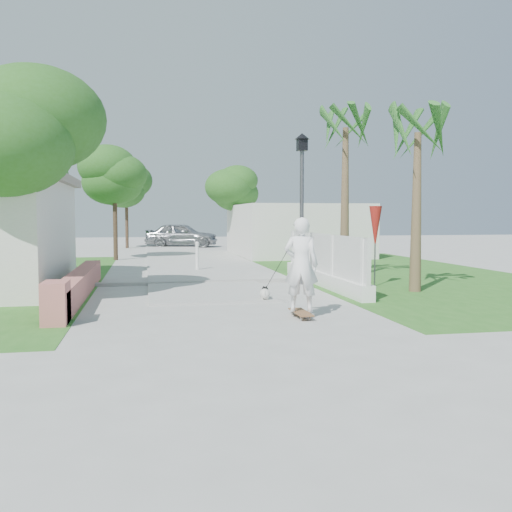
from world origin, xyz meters
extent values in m
plane|color=#B7B7B2|center=(0.00, 0.00, 0.00)|extent=(90.00, 90.00, 0.00)
cube|color=#B7B7B2|center=(0.00, 20.00, 0.03)|extent=(3.20, 36.00, 0.06)
cube|color=#999993|center=(0.00, 6.00, 0.05)|extent=(6.50, 0.25, 0.10)
cube|color=#2C6921|center=(7.00, 8.00, 0.01)|extent=(8.00, 20.00, 0.01)
cube|color=#C16A62|center=(-3.30, 4.00, 0.30)|extent=(0.45, 8.00, 0.60)
cube|color=#C16A62|center=(-3.30, 0.20, 0.40)|extent=(0.45, 0.80, 0.80)
cube|color=white|center=(3.40, 5.00, 0.20)|extent=(0.35, 7.00, 0.40)
cube|color=white|center=(3.40, 5.00, 0.95)|extent=(0.10, 7.00, 1.10)
cube|color=white|center=(3.40, 1.80, 0.75)|extent=(0.14, 0.14, 1.50)
cube|color=white|center=(3.40, 4.00, 0.75)|extent=(0.14, 0.14, 1.50)
cube|color=white|center=(3.40, 6.20, 0.75)|extent=(0.14, 0.14, 1.50)
cube|color=white|center=(3.40, 8.20, 0.75)|extent=(0.14, 0.14, 1.50)
cube|color=silver|center=(6.00, 18.00, 1.30)|extent=(6.00, 8.00, 2.60)
cylinder|color=#59595E|center=(2.90, 5.50, 0.15)|extent=(0.36, 0.36, 0.30)
cylinder|color=#59595E|center=(2.90, 5.50, 2.00)|extent=(0.12, 0.12, 4.00)
cube|color=black|center=(2.90, 5.50, 4.10)|extent=(0.28, 0.28, 0.35)
cone|color=black|center=(2.90, 5.50, 4.35)|extent=(0.44, 0.44, 0.18)
cylinder|color=white|center=(0.20, 10.00, 0.50)|extent=(0.12, 0.12, 1.00)
sphere|color=white|center=(0.20, 10.00, 1.02)|extent=(0.14, 0.14, 0.14)
cylinder|color=#59595E|center=(4.80, 4.50, 1.00)|extent=(0.04, 0.04, 2.00)
cone|color=#AB2418|center=(4.80, 4.50, 1.70)|extent=(0.36, 0.36, 1.20)
cylinder|color=#4C3826|center=(-4.50, 3.00, 1.92)|extent=(0.20, 0.20, 3.85)
ellipsoid|color=#295E1A|center=(-4.50, 3.00, 3.58)|extent=(3.60, 3.60, 2.70)
ellipsoid|color=#295E1A|center=(-4.30, 2.80, 3.92)|extent=(3.06, 3.06, 2.30)
ellipsoid|color=#295E1A|center=(-4.70, 3.20, 4.28)|extent=(2.70, 2.70, 2.02)
cylinder|color=#4C3826|center=(-5.50, 8.50, 1.75)|extent=(0.20, 0.20, 3.50)
ellipsoid|color=#295E1A|center=(-5.50, 8.50, 3.25)|extent=(3.20, 3.20, 2.40)
ellipsoid|color=#295E1A|center=(-5.30, 8.30, 3.60)|extent=(2.72, 2.72, 2.05)
ellipsoid|color=#295E1A|center=(-5.70, 8.70, 3.95)|extent=(2.40, 2.40, 1.79)
cylinder|color=#4C3826|center=(-3.00, 16.00, 1.92)|extent=(0.20, 0.20, 3.85)
ellipsoid|color=#295E1A|center=(-3.00, 16.00, 3.58)|extent=(3.40, 3.40, 2.55)
ellipsoid|color=#295E1A|center=(-2.80, 15.80, 3.92)|extent=(2.89, 2.89, 2.18)
ellipsoid|color=#295E1A|center=(-3.20, 16.20, 4.28)|extent=(2.55, 2.55, 1.90)
cylinder|color=#4C3826|center=(3.20, 20.00, 1.75)|extent=(0.20, 0.20, 3.50)
ellipsoid|color=#295E1A|center=(3.20, 20.00, 3.25)|extent=(3.00, 3.00, 2.25)
ellipsoid|color=#295E1A|center=(3.40, 19.80, 3.60)|extent=(2.55, 2.55, 1.92)
ellipsoid|color=#295E1A|center=(3.00, 20.20, 3.95)|extent=(2.25, 2.25, 1.68)
cylinder|color=#4C3826|center=(-2.80, 26.00, 1.92)|extent=(0.20, 0.20, 3.85)
ellipsoid|color=#295E1A|center=(-2.80, 26.00, 3.58)|extent=(3.20, 3.20, 2.40)
ellipsoid|color=#295E1A|center=(-2.60, 25.80, 3.92)|extent=(2.72, 2.72, 2.05)
ellipsoid|color=#295E1A|center=(-3.00, 26.20, 4.28)|extent=(2.40, 2.40, 1.79)
cone|color=brown|center=(4.60, 6.50, 2.40)|extent=(0.32, 0.32, 4.80)
cone|color=brown|center=(5.40, 3.20, 2.10)|extent=(0.32, 0.32, 4.20)
cube|color=brown|center=(1.37, 0.03, 0.11)|extent=(0.61, 1.01, 0.02)
imported|color=white|center=(1.37, 0.03, 1.05)|extent=(0.80, 0.67, 1.87)
cylinder|color=gray|center=(1.28, -0.32, 0.04)|extent=(0.03, 0.07, 0.07)
cylinder|color=gray|center=(1.46, -0.32, 0.04)|extent=(0.03, 0.07, 0.07)
cylinder|color=gray|center=(1.28, 0.38, 0.04)|extent=(0.03, 0.07, 0.07)
cylinder|color=gray|center=(1.46, 0.38, 0.04)|extent=(0.03, 0.07, 0.07)
ellipsoid|color=silver|center=(1.10, 2.21, 0.19)|extent=(0.31, 0.43, 0.25)
sphere|color=black|center=(1.14, 2.40, 0.26)|extent=(0.16, 0.16, 0.16)
sphere|color=silver|center=(1.15, 2.47, 0.24)|extent=(0.07, 0.07, 0.07)
cone|color=black|center=(1.10, 2.40, 0.33)|extent=(0.05, 0.05, 0.06)
cone|color=black|center=(1.17, 2.39, 0.33)|extent=(0.05, 0.05, 0.06)
cylinder|color=silver|center=(1.06, 2.32, 0.06)|extent=(0.03, 0.03, 0.11)
cylinder|color=silver|center=(1.17, 2.29, 0.06)|extent=(0.03, 0.03, 0.11)
cylinder|color=silver|center=(1.02, 2.14, 0.06)|extent=(0.03, 0.03, 0.11)
cylinder|color=silver|center=(1.13, 2.11, 0.06)|extent=(0.03, 0.03, 0.11)
cylinder|color=silver|center=(1.06, 2.03, 0.25)|extent=(0.04, 0.10, 0.09)
imported|color=#B1B3B9|center=(0.67, 26.68, 0.79)|extent=(4.95, 2.80, 1.59)
camera|label=1|loc=(-1.64, -10.81, 2.01)|focal=40.00mm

